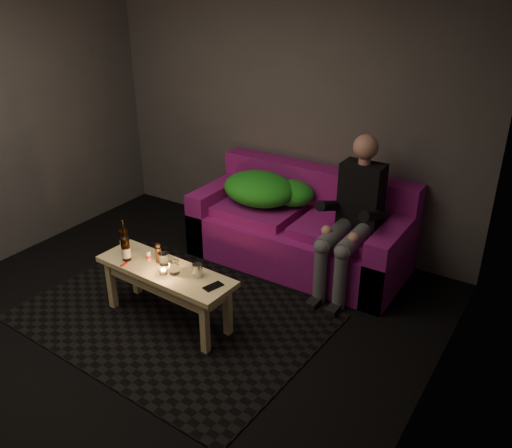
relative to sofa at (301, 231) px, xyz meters
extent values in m
plane|color=black|center=(-0.44, -1.82, -0.31)|extent=(4.50, 4.50, 0.00)
plane|color=#4C4A4C|center=(-0.44, 0.43, 0.99)|extent=(4.00, 0.00, 4.00)
plane|color=#4C4A4C|center=(1.56, -1.82, 0.99)|extent=(0.00, 4.50, 4.50)
cube|color=black|center=(-0.42, -1.40, -0.31)|extent=(2.44, 1.83, 0.01)
cube|color=#7C1064|center=(0.00, -0.05, -0.10)|extent=(2.01, 0.90, 0.42)
cube|color=#7C1064|center=(0.00, 0.29, 0.33)|extent=(2.01, 0.22, 0.44)
cube|color=#7C1064|center=(-0.90, -0.05, 0.00)|extent=(0.20, 0.90, 0.62)
cube|color=#7C1064|center=(0.90, -0.05, 0.00)|extent=(0.20, 0.90, 0.62)
cube|color=#7C1064|center=(-0.42, -0.10, 0.15)|extent=(0.75, 0.60, 0.10)
cube|color=#7C1064|center=(0.42, -0.10, 0.15)|extent=(0.75, 0.60, 0.10)
ellipsoid|color=green|center=(-0.44, -0.05, 0.35)|extent=(0.72, 0.56, 0.30)
ellipsoid|color=green|center=(-0.16, 0.09, 0.32)|extent=(0.44, 0.36, 0.24)
ellipsoid|color=green|center=(-0.66, 0.07, 0.28)|extent=(0.32, 0.26, 0.16)
cube|color=black|center=(0.56, 0.00, 0.50)|extent=(0.36, 0.22, 0.55)
sphere|color=tan|center=(0.56, 0.00, 0.92)|extent=(0.21, 0.21, 0.21)
cylinder|color=#575963|center=(0.47, -0.31, 0.22)|extent=(0.14, 0.50, 0.14)
cylinder|color=#575963|center=(0.65, -0.31, 0.22)|extent=(0.14, 0.50, 0.14)
cylinder|color=#575963|center=(0.47, -0.55, -0.06)|extent=(0.11, 0.11, 0.51)
cylinder|color=#575963|center=(0.65, -0.55, -0.06)|extent=(0.11, 0.11, 0.51)
cube|color=black|center=(0.47, -0.61, -0.28)|extent=(0.09, 0.22, 0.06)
cube|color=black|center=(0.65, -0.61, -0.28)|extent=(0.09, 0.22, 0.06)
cube|color=tan|center=(-0.42, -1.45, 0.15)|extent=(1.19, 0.44, 0.04)
cube|color=tan|center=(-0.42, -1.45, 0.07)|extent=(1.04, 0.34, 0.11)
cube|color=tan|center=(-0.93, -1.56, -0.09)|extent=(0.06, 0.06, 0.44)
cube|color=tan|center=(-0.91, -1.29, -0.09)|extent=(0.06, 0.06, 0.44)
cube|color=tan|center=(0.07, -1.61, -0.09)|extent=(0.06, 0.06, 0.44)
cube|color=tan|center=(0.09, -1.34, -0.09)|extent=(0.06, 0.06, 0.44)
cylinder|color=black|center=(-0.86, -1.42, 0.27)|extent=(0.07, 0.07, 0.20)
cylinder|color=white|center=(-0.86, -1.42, 0.24)|extent=(0.07, 0.07, 0.08)
cone|color=black|center=(-0.86, -1.42, 0.38)|extent=(0.07, 0.07, 0.03)
cylinder|color=black|center=(-0.86, -1.42, 0.41)|extent=(0.03, 0.03, 0.09)
cylinder|color=black|center=(-0.77, -1.51, 0.26)|extent=(0.07, 0.07, 0.19)
cylinder|color=white|center=(-0.77, -1.51, 0.24)|extent=(0.07, 0.07, 0.08)
cone|color=black|center=(-0.77, -1.51, 0.38)|extent=(0.07, 0.07, 0.03)
cylinder|color=black|center=(-0.77, -1.51, 0.41)|extent=(0.03, 0.03, 0.09)
cylinder|color=silver|center=(-0.62, -1.41, 0.21)|extent=(0.04, 0.04, 0.08)
cylinder|color=black|center=(-0.53, -1.40, 0.23)|extent=(0.05, 0.05, 0.13)
cylinder|color=white|center=(-0.47, -1.40, 0.21)|extent=(0.09, 0.09, 0.09)
cylinder|color=white|center=(-0.38, -1.52, 0.19)|extent=(0.06, 0.06, 0.05)
sphere|color=orange|center=(-0.38, -1.52, 0.20)|extent=(0.02, 0.02, 0.02)
cylinder|color=white|center=(-0.31, -1.46, 0.22)|extent=(0.11, 0.11, 0.10)
cylinder|color=#B5B7BC|center=(-0.14, -1.40, 0.22)|extent=(0.08, 0.08, 0.10)
cube|color=black|center=(0.05, -1.46, 0.17)|extent=(0.11, 0.16, 0.01)
cube|color=red|center=(-0.73, -1.58, 0.17)|extent=(0.02, 0.06, 0.01)
camera|label=1|loc=(2.11, -4.11, 2.28)|focal=38.00mm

